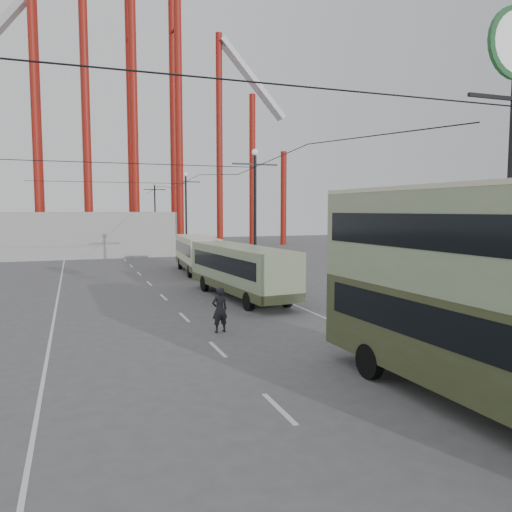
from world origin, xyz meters
name	(u,v)px	position (x,y,z in m)	size (l,w,h in m)	color
ground	(284,380)	(0.00, 0.00, 0.00)	(160.00, 160.00, 0.00)	#505053
road_markings	(156,288)	(-0.86, 19.70, 0.01)	(12.52, 120.00, 0.01)	silver
lamp_post_mid	(255,218)	(5.60, 18.00, 4.68)	(3.20, 0.44, 9.32)	black
lamp_post_far	(186,215)	(5.60, 40.00, 4.68)	(3.20, 0.44, 9.32)	black
lamp_post_distant	(155,214)	(5.60, 62.00, 4.68)	(3.20, 0.44, 9.32)	black
roller_coaster	(97,75)	(-2.49, 56.89, 22.92)	(52.95, 5.00, 55.48)	maroon
fairground_shed	(74,234)	(-6.00, 47.00, 2.50)	(22.00, 10.00, 5.00)	#A9A9A4
double_decker_bus	(483,285)	(3.95, -3.80, 3.31)	(3.25, 11.13, 5.92)	#343A1F
single_decker_green	(241,269)	(3.29, 14.18, 1.75)	(3.44, 11.16, 3.10)	gray
single_decker_cream	(197,252)	(3.73, 27.15, 1.70)	(3.14, 9.83, 3.01)	beige
pedestrian	(220,310)	(-0.18, 6.54, 0.98)	(0.72, 0.47, 1.97)	black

